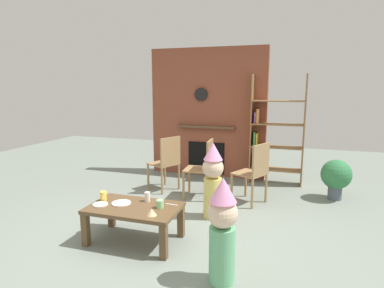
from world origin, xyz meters
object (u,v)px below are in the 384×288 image
(paper_plate_rear, at_px, (121,203))
(dining_chair_right, at_px, (255,170))
(child_with_cone_hat, at_px, (222,228))
(dining_chair_middle, at_px, (204,165))
(potted_plant_tall, at_px, (336,176))
(coffee_table, at_px, (134,212))
(paper_plate_front, at_px, (100,204))
(dining_chair_left, at_px, (167,160))
(paper_cup_near_right, at_px, (160,204))
(paper_cup_center, at_px, (147,197))
(paper_cup_near_left, at_px, (103,196))
(birthday_cake_slice, at_px, (152,212))
(bookshelf, at_px, (273,134))
(child_in_pink, at_px, (213,179))

(paper_plate_rear, distance_m, dining_chair_right, 1.99)
(child_with_cone_hat, xyz_separation_m, dining_chair_middle, (-0.73, 2.04, 0.01))
(dining_chair_right, bearing_deg, potted_plant_tall, -126.95)
(coffee_table, distance_m, dining_chair_middle, 1.64)
(paper_plate_front, xyz_separation_m, potted_plant_tall, (2.64, 2.19, -0.04))
(coffee_table, height_order, dining_chair_left, dining_chair_left)
(paper_cup_near_right, bearing_deg, paper_cup_center, 146.83)
(paper_cup_near_left, distance_m, potted_plant_tall, 3.39)
(coffee_table, bearing_deg, paper_cup_center, 68.49)
(dining_chair_middle, bearing_deg, coffee_table, 73.93)
(birthday_cake_slice, height_order, dining_chair_right, dining_chair_right)
(paper_cup_near_left, height_order, dining_chair_right, dining_chair_right)
(paper_cup_near_right, relative_size, paper_plate_rear, 0.41)
(paper_plate_rear, distance_m, child_with_cone_hat, 1.34)
(bookshelf, relative_size, coffee_table, 1.92)
(paper_plate_front, distance_m, birthday_cake_slice, 0.67)
(child_with_cone_hat, relative_size, dining_chair_middle, 1.05)
(dining_chair_middle, bearing_deg, dining_chair_left, -15.43)
(paper_cup_near_right, distance_m, dining_chair_middle, 1.55)
(paper_cup_center, distance_m, dining_chair_middle, 1.44)
(paper_plate_rear, xyz_separation_m, dining_chair_right, (1.29, 1.52, 0.10))
(paper_cup_near_right, bearing_deg, coffee_table, -171.74)
(coffee_table, xyz_separation_m, paper_cup_near_right, (0.29, 0.04, 0.11))
(dining_chair_middle, bearing_deg, paper_cup_near_left, 59.82)
(paper_plate_front, xyz_separation_m, dining_chair_middle, (0.72, 1.67, 0.10))
(paper_cup_near_left, relative_size, child_with_cone_hat, 0.11)
(paper_cup_near_left, height_order, child_with_cone_hat, child_with_cone_hat)
(paper_cup_near_right, distance_m, birthday_cake_slice, 0.21)
(child_in_pink, bearing_deg, dining_chair_middle, -119.42)
(dining_chair_left, relative_size, dining_chair_middle, 1.00)
(paper_plate_front, bearing_deg, birthday_cake_slice, -7.90)
(paper_cup_near_left, height_order, paper_plate_rear, paper_cup_near_left)
(paper_plate_front, relative_size, paper_plate_rear, 0.79)
(birthday_cake_slice, distance_m, child_with_cone_hat, 0.83)
(paper_cup_near_right, distance_m, potted_plant_tall, 2.87)
(dining_chair_left, height_order, dining_chair_middle, same)
(birthday_cake_slice, bearing_deg, coffee_table, 149.49)
(paper_cup_near_left, distance_m, dining_chair_left, 1.68)
(paper_plate_rear, relative_size, birthday_cake_slice, 2.12)
(paper_cup_center, xyz_separation_m, dining_chair_middle, (0.27, 1.41, 0.05))
(bookshelf, bearing_deg, child_in_pink, -109.29)
(coffee_table, height_order, dining_chair_middle, dining_chair_middle)
(coffee_table, height_order, dining_chair_right, dining_chair_right)
(coffee_table, xyz_separation_m, birthday_cake_slice, (0.29, -0.17, 0.10))
(child_with_cone_hat, bearing_deg, dining_chair_right, -68.80)
(paper_cup_near_left, distance_m, child_in_pink, 1.37)
(coffee_table, bearing_deg, dining_chair_middle, 77.79)
(bookshelf, height_order, dining_chair_left, bookshelf)
(paper_cup_near_left, relative_size, dining_chair_middle, 0.12)
(bookshelf, relative_size, dining_chair_right, 2.11)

